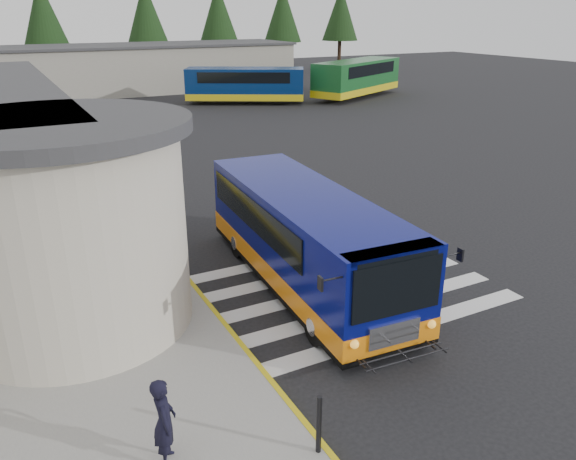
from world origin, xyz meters
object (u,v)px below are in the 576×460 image
transit_bus (305,242)px  bollard (319,424)px  pedestrian_a (164,421)px  far_bus_a (245,84)px  far_bus_b (357,77)px  pedestrian_b (66,301)px

transit_bus → bollard: transit_bus is taller
pedestrian_a → far_bus_a: 39.08m
pedestrian_a → far_bus_a: bearing=-13.6°
far_bus_a → far_bus_b: far_bus_b is taller
transit_bus → pedestrian_b: size_ratio=5.29×
pedestrian_b → pedestrian_a: bearing=-9.4°
pedestrian_a → far_bus_b: (26.97, 34.04, 0.80)m
transit_bus → far_bus_b: far_bus_b is taller
far_bus_a → pedestrian_b: bearing=178.7°
far_bus_b → pedestrian_b: bearing=110.0°
bollard → far_bus_a: 39.06m
pedestrian_b → far_bus_b: far_bus_b is taller
pedestrian_b → bollard: size_ratio=1.60×
transit_bus → pedestrian_a: 7.15m
pedestrian_b → far_bus_b: 40.42m
transit_bus → far_bus_a: bearing=72.9°
pedestrian_b → bollard: bearing=9.2°
pedestrian_a → pedestrian_b: 4.80m
transit_bus → pedestrian_a: size_ratio=6.00×
transit_bus → far_bus_b: (21.68, 29.24, 0.49)m
far_bus_a → far_bus_b: size_ratio=0.89×
transit_bus → pedestrian_b: 6.15m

